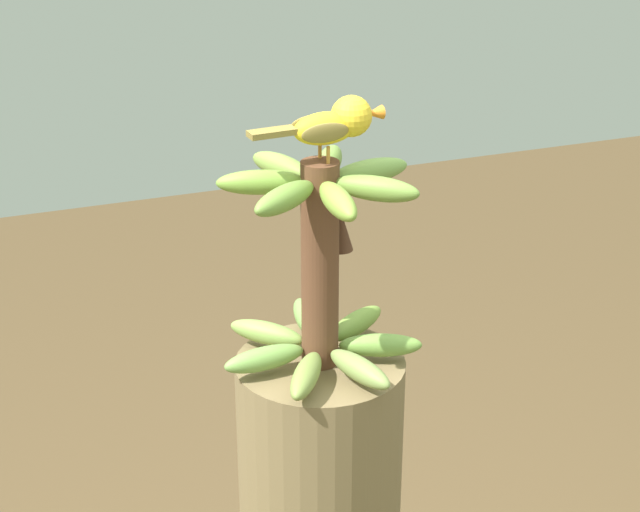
{
  "coord_description": "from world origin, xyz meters",
  "views": [
    {
      "loc": [
        -1.2,
        0.46,
        1.98
      ],
      "look_at": [
        0.0,
        0.0,
        1.41
      ],
      "focal_mm": 57.98,
      "sensor_mm": 36.0,
      "label": 1
    }
  ],
  "objects": [
    {
      "name": "banana_bunch",
      "position": [
        0.0,
        -0.0,
        1.4
      ],
      "size": [
        0.29,
        0.29,
        0.3
      ],
      "color": "brown",
      "rests_on": "banana_tree"
    },
    {
      "name": "perched_bird",
      "position": [
        0.0,
        -0.02,
        1.6
      ],
      "size": [
        0.06,
        0.19,
        0.08
      ],
      "color": "#C68933",
      "rests_on": "banana_bunch"
    }
  ]
}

